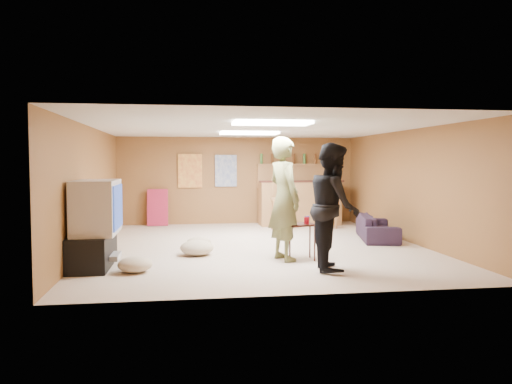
{
  "coord_description": "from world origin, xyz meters",
  "views": [
    {
      "loc": [
        -1.36,
        -9.16,
        1.56
      ],
      "look_at": [
        0.0,
        0.2,
        1.0
      ],
      "focal_mm": 35.0,
      "sensor_mm": 36.0,
      "label": 1
    }
  ],
  "objects": [
    {
      "name": "cushion_far",
      "position": [
        -2.06,
        -1.96,
        0.11
      ],
      "size": [
        0.61,
        0.61,
        0.22
      ],
      "primitive_type": "ellipsoid",
      "rotation": [
        0.0,
        0.0,
        0.3
      ],
      "color": "tan",
      "rests_on": "ground"
    },
    {
      "name": "tray_table",
      "position": [
        0.48,
        -1.41,
        0.29
      ],
      "size": [
        0.53,
        0.47,
        0.58
      ],
      "primitive_type": "cube",
      "rotation": [
        0.0,
        0.0,
        0.27
      ],
      "color": "#391912",
      "rests_on": "ground"
    },
    {
      "name": "bar_shelf",
      "position": [
        1.5,
        3.4,
        1.5
      ],
      "size": [
        2.0,
        0.18,
        0.05
      ],
      "primitive_type": "cube",
      "color": "olive",
      "rests_on": "bar_backing"
    },
    {
      "name": "poster_right",
      "position": [
        -0.3,
        3.46,
        1.35
      ],
      "size": [
        0.55,
        0.03,
        0.8
      ],
      "primitive_type": "cube",
      "color": "#334C99",
      "rests_on": "wall_back"
    },
    {
      "name": "tv_stand",
      "position": [
        -2.72,
        -1.5,
        0.25
      ],
      "size": [
        0.55,
        1.3,
        0.5
      ],
      "primitive_type": "cube",
      "color": "black",
      "rests_on": "ground"
    },
    {
      "name": "wall_front",
      "position": [
        0.0,
        -3.5,
        1.1
      ],
      "size": [
        6.0,
        0.02,
        2.2
      ],
      "primitive_type": "cube",
      "color": "brown",
      "rests_on": "ground"
    },
    {
      "name": "cup_red_near",
      "position": [
        0.38,
        -1.36,
        0.64
      ],
      "size": [
        0.08,
        0.08,
        0.1
      ],
      "primitive_type": "cylinder",
      "rotation": [
        0.0,
        0.0,
        0.03
      ],
      "color": "#A80B1C",
      "rests_on": "tray_table"
    },
    {
      "name": "ceiling_panel_front",
      "position": [
        0.0,
        -1.5,
        2.17
      ],
      "size": [
        1.2,
        0.6,
        0.04
      ],
      "primitive_type": "cube",
      "color": "white",
      "rests_on": "ceiling"
    },
    {
      "name": "person_olive",
      "position": [
        0.22,
        -1.38,
        0.98
      ],
      "size": [
        0.67,
        0.83,
        1.97
      ],
      "primitive_type": "imported",
      "rotation": [
        0.0,
        0.0,
        1.89
      ],
      "color": "olive",
      "rests_on": "ground"
    },
    {
      "name": "cushion_mid",
      "position": [
        -1.1,
        -0.05,
        0.1
      ],
      "size": [
        0.6,
        0.6,
        0.2
      ],
      "primitive_type": "ellipsoid",
      "rotation": [
        0.0,
        0.0,
        -0.44
      ],
      "color": "tan",
      "rests_on": "ground"
    },
    {
      "name": "wall_left",
      "position": [
        -3.0,
        0.0,
        1.1
      ],
      "size": [
        0.02,
        7.0,
        2.2
      ],
      "primitive_type": "cube",
      "color": "brown",
      "rests_on": "ground"
    },
    {
      "name": "bottle_row",
      "position": [
        1.3,
        3.38,
        1.65
      ],
      "size": [
        1.48,
        0.08,
        0.26
      ],
      "primitive_type": null,
      "color": "#3F7233",
      "rests_on": "bar_shelf"
    },
    {
      "name": "person_black",
      "position": [
        0.79,
        -2.18,
        0.92
      ],
      "size": [
        0.84,
        1.0,
        1.85
      ],
      "primitive_type": "imported",
      "rotation": [
        0.0,
        0.0,
        1.41
      ],
      "color": "black",
      "rests_on": "ground"
    },
    {
      "name": "folding_chair_stack",
      "position": [
        -2.0,
        3.3,
        0.45
      ],
      "size": [
        0.5,
        0.26,
        0.91
      ],
      "primitive_type": "cube",
      "rotation": [
        -0.14,
        0.0,
        0.0
      ],
      "color": "#A71E3D",
      "rests_on": "ground"
    },
    {
      "name": "sofa",
      "position": [
        2.52,
        0.44,
        0.25
      ],
      "size": [
        1.02,
        1.79,
        0.49
      ],
      "primitive_type": "imported",
      "rotation": [
        0.0,
        0.0,
        1.34
      ],
      "color": "black",
      "rests_on": "ground"
    },
    {
      "name": "ceiling",
      "position": [
        0.0,
        0.0,
        2.2
      ],
      "size": [
        6.0,
        7.0,
        0.02
      ],
      "primitive_type": "cube",
      "color": "silver",
      "rests_on": "ground"
    },
    {
      "name": "dvd_box",
      "position": [
        -2.5,
        -1.5,
        0.15
      ],
      "size": [
        0.35,
        0.5,
        0.08
      ],
      "primitive_type": "cube",
      "color": "#B2B2B7",
      "rests_on": "tv_stand"
    },
    {
      "name": "ground",
      "position": [
        0.0,
        0.0,
        0.0
      ],
      "size": [
        7.0,
        7.0,
        0.0
      ],
      "primitive_type": "plane",
      "color": "#C1AA93",
      "rests_on": "ground"
    },
    {
      "name": "bar_backing",
      "position": [
        1.5,
        3.42,
        1.2
      ],
      "size": [
        2.0,
        0.14,
        0.6
      ],
      "primitive_type": "cube",
      "color": "olive",
      "rests_on": "bar_counter"
    },
    {
      "name": "tv_screen",
      "position": [
        -2.34,
        -1.5,
        0.9
      ],
      "size": [
        0.02,
        0.95,
        0.65
      ],
      "primitive_type": "cube",
      "color": "navy",
      "rests_on": "tv_body"
    },
    {
      "name": "poster_left",
      "position": [
        -1.2,
        3.46,
        1.35
      ],
      "size": [
        0.6,
        0.03,
        0.85
      ],
      "primitive_type": "cube",
      "color": "#BF3F26",
      "rests_on": "wall_back"
    },
    {
      "name": "bar_stool_left",
      "position": [
        0.8,
        2.09,
        0.59
      ],
      "size": [
        0.47,
        0.47,
        1.17
      ],
      "primitive_type": null,
      "rotation": [
        0.0,
        0.0,
        0.31
      ],
      "color": "olive",
      "rests_on": "ground"
    },
    {
      "name": "ceiling_panel_back",
      "position": [
        0.0,
        1.2,
        2.17
      ],
      "size": [
        1.2,
        0.6,
        0.04
      ],
      "primitive_type": "cube",
      "color": "white",
      "rests_on": "ceiling"
    },
    {
      "name": "bar_counter",
      "position": [
        1.5,
        2.95,
        0.55
      ],
      "size": [
        2.0,
        0.6,
        1.1
      ],
      "primitive_type": "cube",
      "color": "olive",
      "rests_on": "ground"
    },
    {
      "name": "wall_back",
      "position": [
        0.0,
        3.5,
        1.1
      ],
      "size": [
        6.0,
        0.02,
        2.2
      ],
      "primitive_type": "cube",
      "color": "brown",
      "rests_on": "ground"
    },
    {
      "name": "bar_lip",
      "position": [
        1.5,
        2.7,
        1.1
      ],
      "size": [
        2.1,
        0.12,
        0.05
      ],
      "primitive_type": "cube",
      "color": "#391912",
      "rests_on": "bar_counter"
    },
    {
      "name": "cup_blue",
      "position": [
        0.63,
        -1.29,
        0.64
      ],
      "size": [
        0.09,
        0.09,
        0.1
      ],
      "primitive_type": "cylinder",
      "rotation": [
        0.0,
        0.0,
        -0.28
      ],
      "color": "navy",
      "rests_on": "tray_table"
    },
    {
      "name": "wall_right",
      "position": [
        3.0,
        0.0,
        1.1
      ],
      "size": [
        0.02,
        7.0,
        2.2
      ],
      "primitive_type": "cube",
      "color": "brown",
      "rests_on": "ground"
    },
    {
      "name": "tv_body",
      "position": [
        -2.65,
        -1.5,
        0.9
      ],
      "size": [
        0.6,
        1.1,
        0.8
      ],
      "primitive_type": "cube",
      "color": "#B2B2B7",
      "rests_on": "tv_stand"
    },
    {
      "name": "cup_red_far",
      "position": [
        0.56,
        -1.5,
        0.64
      ],
      "size": [
        0.11,
        0.11,
        0.11
      ],
      "primitive_type": "cylinder",
      "rotation": [
        0.0,
        0.0,
        -0.42
      ],
      "color": "#A80B1C",
      "rests_on": "tray_table"
    },
    {
      "name": "cushion_near_tv",
      "position": [
        -1.15,
        -0.78,
        0.13
      ],
      "size": [
        0.59,
        0.59,
        0.25
      ],
      "primitive_type": "ellipsoid",
      "rotation": [
        0.0,
        0.0,
        -0.05
      ],
      "color": "tan",
      "rests_on": "ground"
    },
    {
      "name": "bar_stool_right",
      "position": [
        2.04,
        2.21,
        0.66
      ],
      "size": [
        0.47,
        0.47,
        1.33
      ],
      "primitive_type": null,
      "rotation": [
        0.0,
        0.0,
        0.13
      ],
      "color": "olive",
      "rests_on": "ground"
    }
  ]
}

